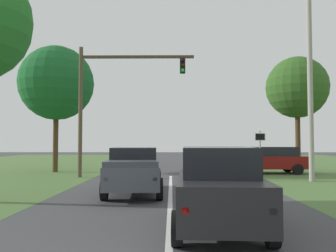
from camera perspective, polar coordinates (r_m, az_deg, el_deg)
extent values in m
plane|color=#424244|center=(14.00, 0.38, -11.18)|extent=(120.00, 120.00, 0.00)
cube|color=black|center=(8.63, 8.10, -10.98)|extent=(2.07, 4.51, 0.93)
cube|color=black|center=(8.77, 7.95, -5.59)|extent=(1.77, 2.82, 0.67)
cube|color=red|center=(6.44, 2.81, -13.46)|extent=(0.14, 0.07, 0.12)
cube|color=red|center=(6.61, 16.57, -13.07)|extent=(0.14, 0.07, 0.12)
cylinder|color=black|center=(10.03, 1.99, -12.50)|extent=(0.26, 0.73, 0.72)
cylinder|color=black|center=(10.16, 12.82, -12.31)|extent=(0.26, 0.73, 0.72)
cylinder|color=black|center=(7.34, 1.51, -16.17)|extent=(0.26, 0.73, 0.72)
cylinder|color=black|center=(7.52, 16.44, -15.74)|extent=(0.26, 0.73, 0.72)
cube|color=#4C515B|center=(14.54, -5.44, -7.62)|extent=(2.26, 5.45, 0.83)
cube|color=black|center=(14.23, -5.48, -4.77)|extent=(1.85, 2.12, 0.64)
cube|color=#41454E|center=(12.86, -5.80, -5.98)|extent=(1.98, 2.13, 0.20)
cube|color=red|center=(11.99, -10.00, -8.46)|extent=(0.14, 0.07, 0.12)
cube|color=red|center=(11.89, -2.14, -8.55)|extent=(0.14, 0.07, 0.12)
cylinder|color=black|center=(16.31, -8.65, -8.52)|extent=(0.28, 0.81, 0.80)
cylinder|color=black|center=(16.22, -1.62, -8.58)|extent=(0.28, 0.81, 0.80)
cylinder|color=black|center=(13.04, -10.23, -9.99)|extent=(0.28, 0.81, 0.80)
cylinder|color=black|center=(12.92, -1.38, -10.10)|extent=(0.28, 0.81, 0.80)
cylinder|color=brown|center=(21.84, -13.94, 2.26)|extent=(0.24, 0.24, 7.82)
cube|color=#4C3D2B|center=(21.78, -4.96, 11.04)|extent=(6.81, 0.16, 0.16)
cube|color=black|center=(21.57, 2.36, 9.67)|extent=(0.32, 0.28, 0.90)
sphere|color=black|center=(21.49, 2.38, 10.53)|extent=(0.22, 0.22, 0.22)
sphere|color=black|center=(21.43, 2.38, 9.75)|extent=(0.22, 0.22, 0.22)
sphere|color=#1ED83F|center=(21.36, 2.38, 8.97)|extent=(0.22, 0.22, 0.22)
cylinder|color=gray|center=(20.81, 14.64, -4.51)|extent=(0.08, 0.08, 2.74)
cube|color=white|center=(20.77, 14.63, -1.70)|extent=(0.60, 0.03, 0.44)
cube|color=black|center=(20.76, 14.64, -1.70)|extent=(0.52, 0.01, 0.36)
cylinder|color=#4C351E|center=(27.48, 20.21, -2.20)|extent=(0.36, 0.36, 4.42)
sphere|color=#315B20|center=(27.78, 20.08, 5.87)|extent=(4.49, 4.49, 4.49)
cube|color=maroon|center=(24.61, 16.30, -5.62)|extent=(4.59, 2.01, 0.83)
cube|color=black|center=(24.65, 16.78, -3.94)|extent=(2.76, 1.74, 0.61)
cube|color=red|center=(24.82, 10.78, -5.56)|extent=(0.06, 0.14, 0.12)
cube|color=red|center=(23.29, 11.54, -5.75)|extent=(0.06, 0.14, 0.12)
cylinder|color=black|center=(25.98, 18.69, -6.34)|extent=(0.68, 0.24, 0.68)
cylinder|color=black|center=(24.18, 20.19, -6.60)|extent=(0.68, 0.24, 0.68)
cylinder|color=black|center=(25.19, 12.58, -6.53)|extent=(0.68, 0.24, 0.68)
cylinder|color=black|center=(23.34, 13.66, -6.84)|extent=(0.68, 0.24, 0.68)
cylinder|color=#9E998E|center=(20.57, 21.93, 6.40)|extent=(0.28, 0.28, 10.48)
cylinder|color=#4C351E|center=(26.06, -17.67, -2.35)|extent=(0.36, 0.36, 4.31)
sphere|color=#1B5F2A|center=(26.40, -17.54, 6.62)|extent=(5.24, 5.24, 5.24)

